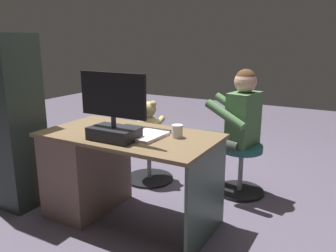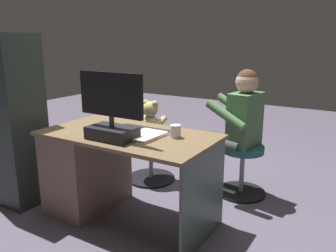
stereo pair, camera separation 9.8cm
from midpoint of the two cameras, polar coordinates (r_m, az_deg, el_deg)
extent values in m
plane|color=#5A5163|center=(3.18, -0.64, -11.88)|extent=(10.00, 10.00, 0.00)
cube|color=brown|center=(2.60, -5.62, -1.49)|extent=(1.33, 0.72, 0.03)
cube|color=#765A50|center=(2.99, -12.31, -6.83)|extent=(0.43, 0.66, 0.68)
cube|color=#405347|center=(2.42, 7.15, -11.80)|extent=(0.02, 0.65, 0.68)
cube|color=black|center=(2.45, -8.07, -1.17)|extent=(0.35, 0.21, 0.09)
cylinder|color=#333338|center=(2.43, -8.14, 0.73)|extent=(0.04, 0.04, 0.08)
cube|color=black|center=(2.39, -8.30, 5.21)|extent=(0.54, 0.02, 0.31)
cube|color=black|center=(2.40, -8.09, 5.26)|extent=(0.49, 0.00, 0.28)
cube|color=black|center=(2.65, -3.26, -0.62)|extent=(0.42, 0.14, 0.02)
ellipsoid|color=#1E2D22|center=(2.80, -8.28, 0.22)|extent=(0.06, 0.10, 0.04)
cylinder|color=white|center=(2.47, 2.38, -0.87)|extent=(0.08, 0.08, 0.09)
cube|color=black|center=(2.73, -8.36, -0.33)|extent=(0.05, 0.15, 0.02)
cube|color=silver|center=(2.48, -2.76, -1.61)|extent=(0.23, 0.31, 0.02)
cylinder|color=black|center=(3.57, -2.01, -8.64)|extent=(0.48, 0.48, 0.03)
cylinder|color=gray|center=(3.49, -2.04, -5.57)|extent=(0.04, 0.04, 0.38)
cylinder|color=#393396|center=(3.42, -2.08, -2.10)|extent=(0.36, 0.36, 0.06)
ellipsoid|color=#D5BD79|center=(3.39, -2.10, 0.08)|extent=(0.20, 0.17, 0.21)
sphere|color=#D5BD79|center=(3.35, -2.12, 2.82)|extent=(0.15, 0.15, 0.15)
sphere|color=beige|center=(3.41, -1.52, 2.82)|extent=(0.06, 0.06, 0.06)
sphere|color=#D5BD79|center=(3.31, -1.35, 3.70)|extent=(0.06, 0.06, 0.06)
sphere|color=#D5BD79|center=(3.37, -2.89, 3.87)|extent=(0.06, 0.06, 0.06)
cylinder|color=#D5BD79|center=(3.36, -0.35, 0.68)|extent=(0.06, 0.16, 0.10)
cylinder|color=#D5BD79|center=(3.46, -3.14, 1.08)|extent=(0.06, 0.16, 0.10)
cylinder|color=#D5BD79|center=(3.47, -0.35, -0.77)|extent=(0.07, 0.12, 0.07)
cylinder|color=#D5BD79|center=(3.52, -1.79, -0.54)|extent=(0.07, 0.12, 0.07)
cylinder|color=black|center=(3.34, 12.84, -10.63)|extent=(0.45, 0.45, 0.03)
cylinder|color=gray|center=(3.27, 13.04, -7.40)|extent=(0.04, 0.04, 0.38)
cylinder|color=#276465|center=(3.19, 13.26, -3.71)|extent=(0.37, 0.37, 0.06)
cube|color=#4E7A49|center=(3.12, 13.54, 1.01)|extent=(0.25, 0.35, 0.48)
sphere|color=#D8A78C|center=(3.06, 13.91, 7.11)|extent=(0.20, 0.20, 0.20)
sphere|color=brown|center=(3.06, 13.93, 7.47)|extent=(0.18, 0.18, 0.18)
cylinder|color=#4E7A49|center=(2.93, 10.49, 1.78)|extent=(0.39, 0.14, 0.23)
cylinder|color=#4E7A49|center=(3.32, 11.78, 3.16)|extent=(0.39, 0.14, 0.23)
cylinder|color=#384339|center=(3.12, 9.66, -2.97)|extent=(0.39, 0.18, 0.11)
cylinder|color=#384339|center=(3.24, 6.18, -6.91)|extent=(0.10, 0.10, 0.47)
cylinder|color=#384339|center=(3.29, 10.28, -2.11)|extent=(0.39, 0.18, 0.11)
cylinder|color=#384339|center=(3.40, 6.95, -5.89)|extent=(0.10, 0.10, 0.47)
cube|color=#26302A|center=(3.17, -23.46, 0.73)|extent=(0.44, 0.36, 1.45)
camera|label=1|loc=(0.05, -89.02, 0.25)|focal=36.64mm
camera|label=2|loc=(0.05, 90.98, -0.25)|focal=36.64mm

